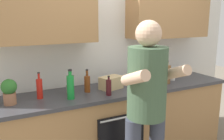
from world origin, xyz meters
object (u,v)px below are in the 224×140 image
(bottle_syrup, at_px, (147,71))
(mixing_bowl, at_px, (138,83))
(bottle_oil, at_px, (167,71))
(potted_herb, at_px, (9,91))
(bottle_vinegar, at_px, (87,83))
(bottle_wine, at_px, (109,87))
(cup_stoneware, at_px, (70,90))
(bottle_soda, at_px, (70,87))
(bottle_hotsauce, at_px, (40,88))
(grocery_bag_bread, at_px, (111,83))
(cup_ceramic, at_px, (160,76))
(knife_block, at_px, (164,74))
(cup_coffee, at_px, (173,76))
(person_standing, at_px, (147,101))

(bottle_syrup, distance_m, mixing_bowl, 0.40)
(bottle_oil, xyz_separation_m, potted_herb, (-2.06, -0.19, 0.05))
(mixing_bowl, bearing_deg, bottle_vinegar, 174.87)
(bottle_syrup, xyz_separation_m, mixing_bowl, (-0.31, -0.24, -0.07))
(bottle_wine, distance_m, cup_stoneware, 0.42)
(bottle_soda, xyz_separation_m, cup_stoneware, (0.04, 0.15, -0.08))
(bottle_oil, bearing_deg, bottle_wine, -161.08)
(bottle_hotsauce, distance_m, grocery_bag_bread, 0.81)
(bottle_wine, bearing_deg, cup_ceramic, 18.44)
(cup_stoneware, xyz_separation_m, grocery_bag_bread, (0.49, -0.01, 0.02))
(cup_ceramic, relative_size, knife_block, 0.33)
(cup_stoneware, relative_size, cup_coffee, 0.94)
(bottle_hotsauce, bearing_deg, bottle_wine, -18.64)
(bottle_syrup, xyz_separation_m, potted_herb, (-1.74, -0.21, 0.02))
(person_standing, relative_size, bottle_soda, 5.52)
(bottle_syrup, xyz_separation_m, cup_ceramic, (0.14, -0.09, -0.06))
(bottle_hotsauce, bearing_deg, cup_coffee, -1.44)
(bottle_vinegar, bearing_deg, grocery_bag_bread, -1.65)
(cup_stoneware, xyz_separation_m, cup_coffee, (1.39, -0.03, 0.00))
(cup_ceramic, bearing_deg, bottle_syrup, 146.65)
(bottle_soda, bearing_deg, bottle_oil, 11.53)
(bottle_hotsauce, bearing_deg, mixing_bowl, -3.52)
(bottle_wine, bearing_deg, bottle_hotsauce, 161.36)
(bottle_vinegar, height_order, bottle_hotsauce, bottle_hotsauce)
(bottle_oil, relative_size, mixing_bowl, 1.03)
(mixing_bowl, bearing_deg, knife_block, -4.99)
(grocery_bag_bread, bearing_deg, person_standing, -93.96)
(bottle_wine, distance_m, bottle_syrup, 0.87)
(bottle_wine, distance_m, potted_herb, 0.98)
(person_standing, bearing_deg, potted_herb, 143.69)
(cup_ceramic, distance_m, cup_stoneware, 1.27)
(person_standing, xyz_separation_m, bottle_syrup, (0.70, 0.98, 0.01))
(bottle_wine, relative_size, cup_ceramic, 2.16)
(cup_stoneware, bearing_deg, bottle_oil, 6.18)
(cup_coffee, bearing_deg, bottle_vinegar, 178.61)
(bottle_oil, relative_size, bottle_hotsauce, 0.83)
(bottle_wine, xyz_separation_m, potted_herb, (-0.96, 0.18, 0.05))
(bottle_oil, distance_m, bottle_hotsauce, 1.78)
(cup_ceramic, bearing_deg, bottle_wine, -161.56)
(grocery_bag_bread, bearing_deg, bottle_syrup, 16.50)
(cup_stoneware, height_order, potted_herb, potted_herb)
(bottle_vinegar, relative_size, knife_block, 0.88)
(bottle_vinegar, height_order, knife_block, knife_block)
(person_standing, relative_size, bottle_wine, 8.01)
(bottle_oil, height_order, bottle_syrup, bottle_syrup)
(bottle_hotsauce, xyz_separation_m, grocery_bag_bread, (0.81, -0.02, -0.04))
(bottle_wine, bearing_deg, cup_coffee, 10.13)
(bottle_vinegar, bearing_deg, potted_herb, -177.76)
(cup_ceramic, bearing_deg, person_standing, -133.26)
(bottle_oil, height_order, bottle_vinegar, bottle_vinegar)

